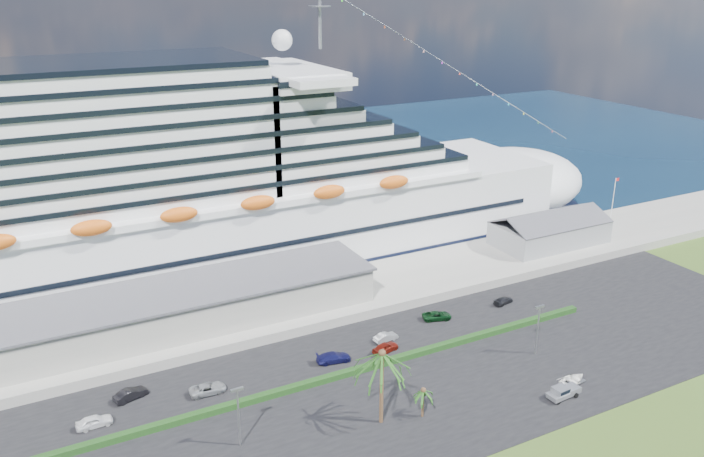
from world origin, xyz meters
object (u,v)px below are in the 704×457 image
parked_car_3 (334,357)px  boat_trailer (573,380)px  cruise_ship (171,194)px  pickup_truck (563,391)px

parked_car_3 → boat_trailer: bearing=-117.9°
cruise_ship → parked_car_3: cruise_ship is taller
cruise_ship → pickup_truck: bearing=-61.2°
cruise_ship → parked_car_3: bearing=-73.9°
boat_trailer → parked_car_3: bearing=141.6°
cruise_ship → boat_trailer: (40.06, -65.37, -15.58)m
parked_car_3 → pickup_truck: (24.16, -23.34, 0.22)m
pickup_truck → boat_trailer: size_ratio=0.97×
cruise_ship → boat_trailer: cruise_ship is taller
cruise_ship → pickup_truck: (36.78, -66.95, -15.58)m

